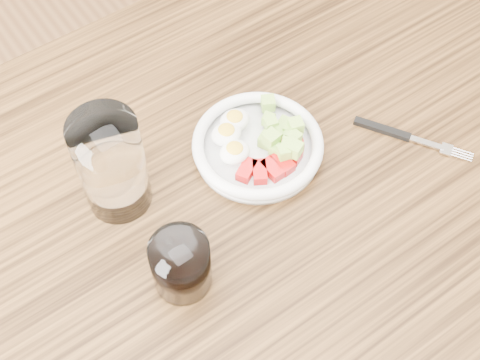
# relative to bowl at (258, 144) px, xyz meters

# --- Properties ---
(ground) EXTENTS (4.00, 4.00, 0.00)m
(ground) POSITION_rel_bowl_xyz_m (-0.05, -0.05, -0.79)
(ground) COLOR brown
(ground) RESTS_ON ground
(dining_table) EXTENTS (1.50, 0.90, 0.77)m
(dining_table) POSITION_rel_bowl_xyz_m (-0.05, -0.05, -0.12)
(dining_table) COLOR brown
(dining_table) RESTS_ON ground
(bowl) EXTENTS (0.20, 0.20, 0.05)m
(bowl) POSITION_rel_bowl_xyz_m (0.00, 0.00, 0.00)
(bowl) COLOR white
(bowl) RESTS_ON dining_table
(fork) EXTENTS (0.11, 0.17, 0.01)m
(fork) POSITION_rel_bowl_xyz_m (0.20, -0.10, -0.01)
(fork) COLOR black
(fork) RESTS_ON dining_table
(water_glass) EXTENTS (0.09, 0.09, 0.17)m
(water_glass) POSITION_rel_bowl_xyz_m (-0.21, 0.05, 0.07)
(water_glass) COLOR white
(water_glass) RESTS_ON dining_table
(coffee_glass) EXTENTS (0.08, 0.08, 0.09)m
(coffee_glass) POSITION_rel_bowl_xyz_m (-0.21, -0.12, 0.03)
(coffee_glass) COLOR white
(coffee_glass) RESTS_ON dining_table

